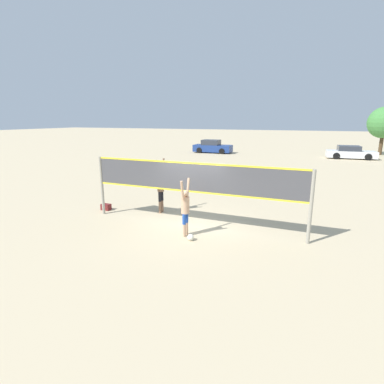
{
  "coord_description": "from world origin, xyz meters",
  "views": [
    {
      "loc": [
        4.02,
        -9.68,
        3.89
      ],
      "look_at": [
        0.0,
        0.0,
        1.32
      ],
      "focal_mm": 28.0,
      "sensor_mm": 36.0,
      "label": 1
    }
  ],
  "objects_px": {
    "player_spiker": "(185,207)",
    "parked_car_near": "(350,153)",
    "player_blocker": "(161,185)",
    "volleyball": "(191,237)",
    "volleyball_net": "(192,182)",
    "gear_bag": "(106,207)",
    "tree_left_cluster": "(384,123)",
    "parked_car_far": "(212,147)"
  },
  "relations": [
    {
      "from": "player_spiker",
      "to": "player_blocker",
      "type": "xyz_separation_m",
      "value": [
        -2.0,
        1.98,
        0.19
      ]
    },
    {
      "from": "volleyball",
      "to": "tree_left_cluster",
      "type": "distance_m",
      "value": 31.91
    },
    {
      "from": "gear_bag",
      "to": "tree_left_cluster",
      "type": "height_order",
      "value": "tree_left_cluster"
    },
    {
      "from": "parked_car_near",
      "to": "parked_car_far",
      "type": "distance_m",
      "value": 14.47
    },
    {
      "from": "volleyball_net",
      "to": "player_blocker",
      "type": "distance_m",
      "value": 2.22
    },
    {
      "from": "player_blocker",
      "to": "player_spiker",
      "type": "bearing_deg",
      "value": 45.29
    },
    {
      "from": "volleyball_net",
      "to": "tree_left_cluster",
      "type": "height_order",
      "value": "tree_left_cluster"
    },
    {
      "from": "parked_car_far",
      "to": "tree_left_cluster",
      "type": "height_order",
      "value": "tree_left_cluster"
    },
    {
      "from": "volleyball_net",
      "to": "tree_left_cluster",
      "type": "bearing_deg",
      "value": 70.01
    },
    {
      "from": "player_spiker",
      "to": "parked_car_near",
      "type": "xyz_separation_m",
      "value": [
        7.04,
        24.94,
        -0.44
      ]
    },
    {
      "from": "volleyball",
      "to": "parked_car_far",
      "type": "height_order",
      "value": "parked_car_far"
    },
    {
      "from": "tree_left_cluster",
      "to": "player_spiker",
      "type": "bearing_deg",
      "value": -109.22
    },
    {
      "from": "player_blocker",
      "to": "volleyball",
      "type": "bearing_deg",
      "value": 45.29
    },
    {
      "from": "player_blocker",
      "to": "tree_left_cluster",
      "type": "height_order",
      "value": "tree_left_cluster"
    },
    {
      "from": "volleyball_net",
      "to": "player_blocker",
      "type": "height_order",
      "value": "volleyball_net"
    },
    {
      "from": "player_spiker",
      "to": "volleyball",
      "type": "bearing_deg",
      "value": -134.74
    },
    {
      "from": "volleyball_net",
      "to": "volleyball",
      "type": "height_order",
      "value": "volleyball_net"
    },
    {
      "from": "volleyball_net",
      "to": "player_spiker",
      "type": "relative_size",
      "value": 4.15
    },
    {
      "from": "player_spiker",
      "to": "volleyball",
      "type": "height_order",
      "value": "player_spiker"
    },
    {
      "from": "player_blocker",
      "to": "volleyball",
      "type": "xyz_separation_m",
      "value": [
        2.33,
        -2.31,
        -1.11
      ]
    },
    {
      "from": "player_blocker",
      "to": "tree_left_cluster",
      "type": "relative_size",
      "value": 0.44
    },
    {
      "from": "gear_bag",
      "to": "parked_car_near",
      "type": "bearing_deg",
      "value": 64.08
    },
    {
      "from": "volleyball",
      "to": "parked_car_far",
      "type": "bearing_deg",
      "value": 107.21
    },
    {
      "from": "player_spiker",
      "to": "player_blocker",
      "type": "relative_size",
      "value": 0.86
    },
    {
      "from": "player_spiker",
      "to": "tree_left_cluster",
      "type": "distance_m",
      "value": 31.62
    },
    {
      "from": "volleyball",
      "to": "parked_car_near",
      "type": "distance_m",
      "value": 26.14
    },
    {
      "from": "player_spiker",
      "to": "gear_bag",
      "type": "xyz_separation_m",
      "value": [
        -4.41,
        1.38,
        -0.89
      ]
    },
    {
      "from": "volleyball_net",
      "to": "player_blocker",
      "type": "bearing_deg",
      "value": 149.85
    },
    {
      "from": "volleyball_net",
      "to": "player_blocker",
      "type": "relative_size",
      "value": 3.57
    },
    {
      "from": "tree_left_cluster",
      "to": "parked_car_far",
      "type": "bearing_deg",
      "value": -164.15
    },
    {
      "from": "volleyball_net",
      "to": "parked_car_far",
      "type": "height_order",
      "value": "volleyball_net"
    },
    {
      "from": "parked_car_near",
      "to": "tree_left_cluster",
      "type": "bearing_deg",
      "value": 51.01
    },
    {
      "from": "gear_bag",
      "to": "parked_car_near",
      "type": "xyz_separation_m",
      "value": [
        11.45,
        23.56,
        0.45
      ]
    },
    {
      "from": "gear_bag",
      "to": "parked_car_far",
      "type": "bearing_deg",
      "value": 97.36
    },
    {
      "from": "parked_car_far",
      "to": "tree_left_cluster",
      "type": "relative_size",
      "value": 0.85
    },
    {
      "from": "gear_bag",
      "to": "parked_car_far",
      "type": "xyz_separation_m",
      "value": [
        -3.01,
        23.34,
        0.54
      ]
    },
    {
      "from": "volleyball_net",
      "to": "parked_car_near",
      "type": "distance_m",
      "value": 25.11
    },
    {
      "from": "volleyball_net",
      "to": "gear_bag",
      "type": "xyz_separation_m",
      "value": [
        -4.29,
        0.49,
        -1.56
      ]
    },
    {
      "from": "parked_car_near",
      "to": "parked_car_far",
      "type": "relative_size",
      "value": 1.05
    },
    {
      "from": "player_blocker",
      "to": "volleyball",
      "type": "height_order",
      "value": "player_blocker"
    },
    {
      "from": "volleyball",
      "to": "tree_left_cluster",
      "type": "relative_size",
      "value": 0.04
    },
    {
      "from": "parked_car_far",
      "to": "parked_car_near",
      "type": "bearing_deg",
      "value": 0.21
    }
  ]
}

